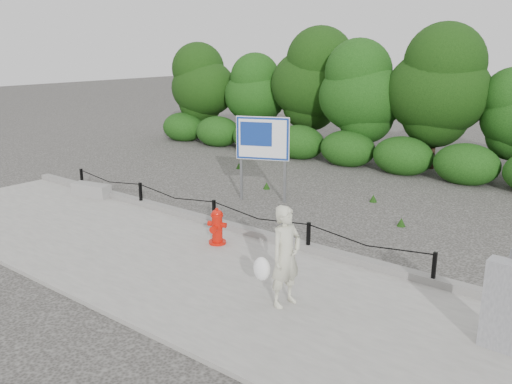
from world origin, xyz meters
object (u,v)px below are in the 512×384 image
object	(u,v)px
fire_hydrant	(217,227)
advertising_sign	(263,142)
utility_cabinet	(503,305)
pedestrian	(284,257)
concrete_block	(91,190)

from	to	relation	value
fire_hydrant	advertising_sign	bearing A→B (deg)	95.58
utility_cabinet	advertising_sign	bearing A→B (deg)	152.87
advertising_sign	pedestrian	bearing A→B (deg)	-72.85
pedestrian	utility_cabinet	size ratio (longest dim) A/B	1.18
concrete_block	advertising_sign	distance (m)	4.76
concrete_block	fire_hydrant	bearing A→B (deg)	-6.08
concrete_block	advertising_sign	bearing A→B (deg)	36.03
advertising_sign	utility_cabinet	bearing A→B (deg)	-52.37
fire_hydrant	concrete_block	world-z (taller)	fire_hydrant
fire_hydrant	utility_cabinet	bearing A→B (deg)	-22.46
fire_hydrant	pedestrian	world-z (taller)	pedestrian
fire_hydrant	utility_cabinet	xyz separation A→B (m)	(5.59, -0.54, 0.26)
concrete_block	pedestrian	bearing A→B (deg)	-13.59
fire_hydrant	pedestrian	size ratio (longest dim) A/B	0.47
utility_cabinet	advertising_sign	world-z (taller)	advertising_sign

